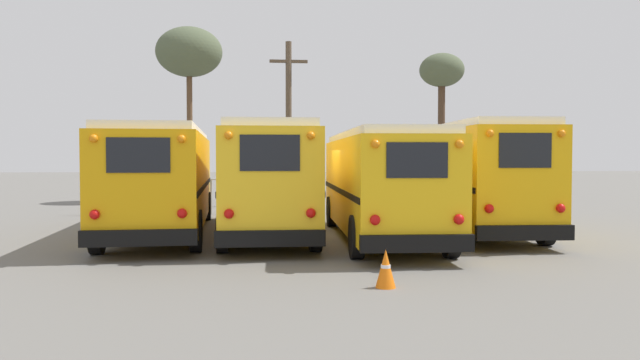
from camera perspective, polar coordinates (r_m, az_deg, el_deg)
The scene contains 10 objects.
ground_plane at distance 18.39m, azimuth 0.08°, elevation -5.07°, with size 160.00×160.00×0.00m, color #66635E.
school_bus_0 at distance 19.24m, azimuth -14.14°, elevation 0.27°, with size 2.99×10.62×3.12m.
school_bus_1 at distance 18.67m, azimuth -4.83°, elevation 0.35°, with size 2.55×10.10×3.19m.
school_bus_2 at distance 17.43m, azimuth 5.53°, elevation -0.10°, with size 2.69×9.44×2.98m.
school_bus_3 at distance 19.95m, azimuth 13.33°, elevation 0.52°, with size 2.76×9.54×3.28m.
utility_pole at distance 29.74m, azimuth -2.88°, elevation 5.45°, with size 1.80×0.28×7.76m.
bare_tree_0 at distance 34.89m, azimuth 11.07°, elevation 9.33°, with size 2.42×2.42×7.93m.
bare_tree_1 at distance 33.58m, azimuth -11.88°, elevation 11.24°, with size 3.42×3.42×9.03m.
fence_line at distance 25.42m, azimuth -1.55°, elevation -0.86°, with size 17.39×0.06×1.42m.
traffic_cone at distance 11.11m, azimuth 6.02°, elevation -8.05°, with size 0.36×0.36×0.68m.
Camera 1 is at (-1.85, -18.16, 2.30)m, focal length 35.00 mm.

